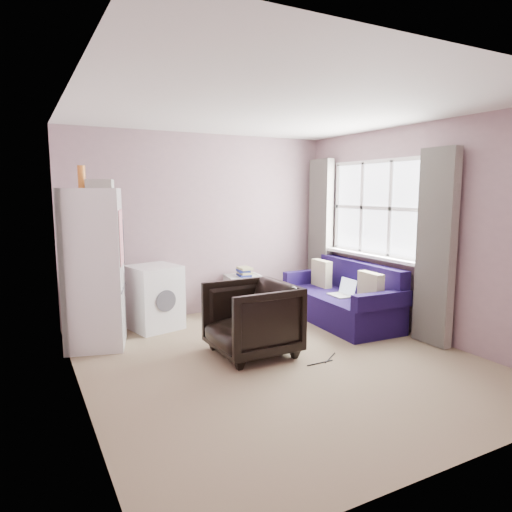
{
  "coord_description": "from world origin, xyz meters",
  "views": [
    {
      "loc": [
        -2.31,
        -3.86,
        1.72
      ],
      "look_at": [
        0.05,
        0.6,
        1.0
      ],
      "focal_mm": 32.0,
      "sensor_mm": 36.0,
      "label": 1
    }
  ],
  "objects_px": {
    "side_table": "(244,291)",
    "sofa": "(344,300)",
    "armchair": "(252,315)",
    "washing_machine": "(154,296)",
    "fridge": "(94,268)"
  },
  "relations": [
    {
      "from": "washing_machine",
      "to": "sofa",
      "type": "xyz_separation_m",
      "value": [
        2.31,
        -0.87,
        -0.13
      ]
    },
    {
      "from": "fridge",
      "to": "armchair",
      "type": "bearing_deg",
      "value": -20.26
    },
    {
      "from": "armchair",
      "to": "fridge",
      "type": "height_order",
      "value": "fridge"
    },
    {
      "from": "side_table",
      "to": "sofa",
      "type": "relative_size",
      "value": 0.37
    },
    {
      "from": "armchair",
      "to": "fridge",
      "type": "xyz_separation_m",
      "value": [
        -1.41,
        1.02,
        0.46
      ]
    },
    {
      "from": "side_table",
      "to": "sofa",
      "type": "distance_m",
      "value": 1.4
    },
    {
      "from": "washing_machine",
      "to": "side_table",
      "type": "distance_m",
      "value": 1.34
    },
    {
      "from": "fridge",
      "to": "washing_machine",
      "type": "distance_m",
      "value": 0.97
    },
    {
      "from": "armchair",
      "to": "sofa",
      "type": "xyz_separation_m",
      "value": [
        1.65,
        0.53,
        -0.14
      ]
    },
    {
      "from": "side_table",
      "to": "sofa",
      "type": "xyz_separation_m",
      "value": [
        0.98,
        -1.0,
        -0.02
      ]
    },
    {
      "from": "armchair",
      "to": "side_table",
      "type": "distance_m",
      "value": 1.67
    },
    {
      "from": "sofa",
      "to": "armchair",
      "type": "bearing_deg",
      "value": -159.18
    },
    {
      "from": "fridge",
      "to": "sofa",
      "type": "relative_size",
      "value": 1.11
    },
    {
      "from": "armchair",
      "to": "washing_machine",
      "type": "bearing_deg",
      "value": -155.57
    },
    {
      "from": "armchair",
      "to": "washing_machine",
      "type": "height_order",
      "value": "armchair"
    }
  ]
}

